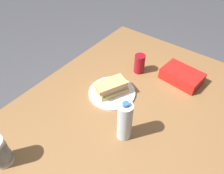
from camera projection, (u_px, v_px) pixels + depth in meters
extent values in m
cube|color=olive|center=(120.00, 117.00, 1.14)|extent=(1.56, 1.06, 0.04)
cylinder|color=brown|center=(123.00, 71.00, 1.99)|extent=(0.07, 0.07, 0.71)
cylinder|color=brown|center=(222.00, 118.00, 1.60)|extent=(0.07, 0.07, 0.71)
cylinder|color=white|center=(112.00, 93.00, 1.23)|extent=(0.27, 0.27, 0.01)
cube|color=#DBB26B|center=(112.00, 90.00, 1.22)|extent=(0.19, 0.15, 0.02)
cube|color=#599E3F|center=(112.00, 88.00, 1.21)|extent=(0.18, 0.15, 0.01)
cube|color=#C6727A|center=(112.00, 86.00, 1.20)|extent=(0.18, 0.14, 0.02)
cube|color=yellow|center=(112.00, 85.00, 1.19)|extent=(0.17, 0.14, 0.01)
cube|color=#DBB26B|center=(111.00, 84.00, 1.17)|extent=(0.19, 0.15, 0.02)
cylinder|color=maroon|center=(139.00, 64.00, 1.33)|extent=(0.07, 0.07, 0.12)
cube|color=red|center=(182.00, 76.00, 1.29)|extent=(0.18, 0.25, 0.07)
cylinder|color=silver|center=(125.00, 121.00, 0.96)|extent=(0.07, 0.07, 0.21)
cylinder|color=blue|center=(126.00, 104.00, 0.88)|extent=(0.03, 0.03, 0.02)
cylinder|color=silver|center=(1.00, 155.00, 0.90)|extent=(0.08, 0.08, 0.09)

